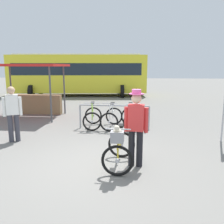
{
  "coord_description": "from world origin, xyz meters",
  "views": [
    {
      "loc": [
        0.89,
        -5.05,
        2.21
      ],
      "look_at": [
        0.29,
        1.15,
        1.0
      ],
      "focal_mm": 37.98,
      "sensor_mm": 36.0,
      "label": 1
    }
  ],
  "objects_px": {
    "racked_bike_lime": "(93,117)",
    "person_with_featured_bike": "(136,125)",
    "featured_bicycle": "(119,147)",
    "racked_bike_white": "(112,118)",
    "racked_bike_blue": "(131,118)",
    "pedestrian_with_backpack": "(13,110)",
    "market_stall": "(32,85)",
    "bus_distant": "(79,73)"
  },
  "relations": [
    {
      "from": "racked_bike_lime",
      "to": "person_with_featured_bike",
      "type": "relative_size",
      "value": 0.69
    },
    {
      "from": "featured_bicycle",
      "to": "person_with_featured_bike",
      "type": "relative_size",
      "value": 0.7
    },
    {
      "from": "racked_bike_white",
      "to": "racked_bike_blue",
      "type": "xyz_separation_m",
      "value": [
        0.7,
        -0.01,
        0.0
      ]
    },
    {
      "from": "featured_bicycle",
      "to": "racked_bike_lime",
      "type": "bearing_deg",
      "value": 109.13
    },
    {
      "from": "person_with_featured_bike",
      "to": "pedestrian_with_backpack",
      "type": "xyz_separation_m",
      "value": [
        -3.59,
        1.43,
        -0.01
      ]
    },
    {
      "from": "racked_bike_white",
      "to": "racked_bike_blue",
      "type": "bearing_deg",
      "value": -1.06
    },
    {
      "from": "pedestrian_with_backpack",
      "to": "market_stall",
      "type": "xyz_separation_m",
      "value": [
        -1.04,
        3.72,
        0.46
      ]
    },
    {
      "from": "featured_bicycle",
      "to": "pedestrian_with_backpack",
      "type": "relative_size",
      "value": 0.74
    },
    {
      "from": "racked_bike_lime",
      "to": "bus_distant",
      "type": "distance_m",
      "value": 9.92
    },
    {
      "from": "bus_distant",
      "to": "featured_bicycle",
      "type": "bearing_deg",
      "value": -72.95
    },
    {
      "from": "racked_bike_lime",
      "to": "featured_bicycle",
      "type": "xyz_separation_m",
      "value": [
        1.21,
        -3.48,
        0.12
      ]
    },
    {
      "from": "racked_bike_lime",
      "to": "bus_distant",
      "type": "xyz_separation_m",
      "value": [
        -2.75,
        9.43,
        1.37
      ]
    },
    {
      "from": "racked_bike_blue",
      "to": "featured_bicycle",
      "type": "bearing_deg",
      "value": -93.23
    },
    {
      "from": "market_stall",
      "to": "racked_bike_lime",
      "type": "bearing_deg",
      "value": -30.97
    },
    {
      "from": "racked_bike_blue",
      "to": "market_stall",
      "type": "relative_size",
      "value": 0.38
    },
    {
      "from": "person_with_featured_bike",
      "to": "pedestrian_with_backpack",
      "type": "bearing_deg",
      "value": 158.23
    },
    {
      "from": "racked_bike_blue",
      "to": "racked_bike_white",
      "type": "bearing_deg",
      "value": 178.94
    },
    {
      "from": "featured_bicycle",
      "to": "pedestrian_with_backpack",
      "type": "distance_m",
      "value": 3.63
    },
    {
      "from": "racked_bike_lime",
      "to": "market_stall",
      "type": "height_order",
      "value": "market_stall"
    },
    {
      "from": "featured_bicycle",
      "to": "bus_distant",
      "type": "height_order",
      "value": "bus_distant"
    },
    {
      "from": "racked_bike_white",
      "to": "pedestrian_with_backpack",
      "type": "xyz_separation_m",
      "value": [
        -2.73,
        -1.86,
        0.57
      ]
    },
    {
      "from": "racked_bike_lime",
      "to": "market_stall",
      "type": "xyz_separation_m",
      "value": [
        -3.06,
        1.84,
        1.03
      ]
    },
    {
      "from": "racked_bike_lime",
      "to": "person_with_featured_bike",
      "type": "distance_m",
      "value": 3.7
    },
    {
      "from": "racked_bike_white",
      "to": "pedestrian_with_backpack",
      "type": "height_order",
      "value": "pedestrian_with_backpack"
    },
    {
      "from": "racked_bike_lime",
      "to": "person_with_featured_bike",
      "type": "height_order",
      "value": "person_with_featured_bike"
    },
    {
      "from": "featured_bicycle",
      "to": "market_stall",
      "type": "distance_m",
      "value": 6.88
    },
    {
      "from": "racked_bike_lime",
      "to": "pedestrian_with_backpack",
      "type": "distance_m",
      "value": 2.82
    },
    {
      "from": "featured_bicycle",
      "to": "market_stall",
      "type": "bearing_deg",
      "value": 128.77
    },
    {
      "from": "pedestrian_with_backpack",
      "to": "bus_distant",
      "type": "xyz_separation_m",
      "value": [
        -0.72,
        11.31,
        0.8
      ]
    },
    {
      "from": "person_with_featured_bike",
      "to": "market_stall",
      "type": "bearing_deg",
      "value": 131.93
    },
    {
      "from": "racked_bike_lime",
      "to": "bus_distant",
      "type": "height_order",
      "value": "bus_distant"
    },
    {
      "from": "pedestrian_with_backpack",
      "to": "bus_distant",
      "type": "relative_size",
      "value": 0.16
    },
    {
      "from": "bus_distant",
      "to": "racked_bike_white",
      "type": "bearing_deg",
      "value": -69.92
    },
    {
      "from": "racked_bike_blue",
      "to": "market_stall",
      "type": "height_order",
      "value": "market_stall"
    },
    {
      "from": "featured_bicycle",
      "to": "market_stall",
      "type": "relative_size",
      "value": 0.39
    },
    {
      "from": "racked_bike_white",
      "to": "racked_bike_blue",
      "type": "distance_m",
      "value": 0.7
    },
    {
      "from": "racked_bike_white",
      "to": "bus_distant",
      "type": "xyz_separation_m",
      "value": [
        -3.45,
        9.44,
        1.37
      ]
    },
    {
      "from": "racked_bike_lime",
      "to": "racked_bike_blue",
      "type": "relative_size",
      "value": 1.01
    },
    {
      "from": "racked_bike_blue",
      "to": "bus_distant",
      "type": "relative_size",
      "value": 0.12
    },
    {
      "from": "racked_bike_lime",
      "to": "racked_bike_white",
      "type": "xyz_separation_m",
      "value": [
        0.7,
        -0.01,
        -0.0
      ]
    },
    {
      "from": "featured_bicycle",
      "to": "person_with_featured_bike",
      "type": "xyz_separation_m",
      "value": [
        0.35,
        0.17,
        0.46
      ]
    },
    {
      "from": "racked_bike_blue",
      "to": "person_with_featured_bike",
      "type": "bearing_deg",
      "value": -87.2
    }
  ]
}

